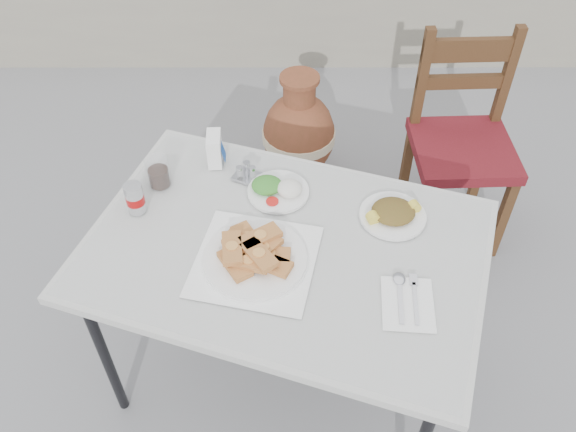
{
  "coord_description": "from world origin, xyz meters",
  "views": [
    {
      "loc": [
        0.09,
        -1.18,
        2.22
      ],
      "look_at": [
        0.09,
        0.16,
        0.85
      ],
      "focal_mm": 38.0,
      "sensor_mm": 36.0,
      "label": 1
    }
  ],
  "objects_px": {
    "napkin_holder": "(215,149)",
    "terracotta_urn": "(299,136)",
    "cola_glass": "(158,174)",
    "soda_can": "(135,198)",
    "salad_rice_plate": "(278,189)",
    "cafe_table": "(285,256)",
    "pide_plate": "(255,254)",
    "chair": "(462,141)",
    "salad_chopped_plate": "(393,213)",
    "condiment_caddy": "(247,174)"
  },
  "relations": [
    {
      "from": "napkin_holder",
      "to": "terracotta_urn",
      "type": "height_order",
      "value": "napkin_holder"
    },
    {
      "from": "cola_glass",
      "to": "napkin_holder",
      "type": "relative_size",
      "value": 0.96
    },
    {
      "from": "soda_can",
      "to": "terracotta_urn",
      "type": "distance_m",
      "value": 1.26
    },
    {
      "from": "salad_rice_plate",
      "to": "cafe_table",
      "type": "bearing_deg",
      "value": -83.84
    },
    {
      "from": "soda_can",
      "to": "terracotta_urn",
      "type": "xyz_separation_m",
      "value": [
        0.56,
        1.0,
        -0.52
      ]
    },
    {
      "from": "pide_plate",
      "to": "chair",
      "type": "xyz_separation_m",
      "value": [
        0.88,
        0.92,
        -0.29
      ]
    },
    {
      "from": "salad_chopped_plate",
      "to": "terracotta_urn",
      "type": "bearing_deg",
      "value": 105.88
    },
    {
      "from": "chair",
      "to": "pide_plate",
      "type": "bearing_deg",
      "value": -136.16
    },
    {
      "from": "salad_rice_plate",
      "to": "chair",
      "type": "distance_m",
      "value": 1.05
    },
    {
      "from": "napkin_holder",
      "to": "condiment_caddy",
      "type": "height_order",
      "value": "napkin_holder"
    },
    {
      "from": "cafe_table",
      "to": "terracotta_urn",
      "type": "distance_m",
      "value": 1.23
    },
    {
      "from": "cafe_table",
      "to": "napkin_holder",
      "type": "distance_m",
      "value": 0.49
    },
    {
      "from": "cafe_table",
      "to": "pide_plate",
      "type": "bearing_deg",
      "value": -144.44
    },
    {
      "from": "salad_chopped_plate",
      "to": "pide_plate",
      "type": "bearing_deg",
      "value": -157.01
    },
    {
      "from": "chair",
      "to": "terracotta_urn",
      "type": "xyz_separation_m",
      "value": [
        -0.72,
        0.31,
        -0.21
      ]
    },
    {
      "from": "salad_rice_plate",
      "to": "condiment_caddy",
      "type": "distance_m",
      "value": 0.13
    },
    {
      "from": "cola_glass",
      "to": "napkin_holder",
      "type": "height_order",
      "value": "napkin_holder"
    },
    {
      "from": "napkin_holder",
      "to": "chair",
      "type": "distance_m",
      "value": 1.17
    },
    {
      "from": "salad_rice_plate",
      "to": "salad_chopped_plate",
      "type": "bearing_deg",
      "value": -16.99
    },
    {
      "from": "soda_can",
      "to": "salad_rice_plate",
      "type": "bearing_deg",
      "value": 10.06
    },
    {
      "from": "cafe_table",
      "to": "terracotta_urn",
      "type": "relative_size",
      "value": 2.27
    },
    {
      "from": "salad_rice_plate",
      "to": "cola_glass",
      "type": "bearing_deg",
      "value": 173.89
    },
    {
      "from": "salad_rice_plate",
      "to": "salad_chopped_plate",
      "type": "distance_m",
      "value": 0.4
    },
    {
      "from": "salad_chopped_plate",
      "to": "chair",
      "type": "relative_size",
      "value": 0.23
    },
    {
      "from": "pide_plate",
      "to": "cola_glass",
      "type": "relative_size",
      "value": 3.89
    },
    {
      "from": "cafe_table",
      "to": "soda_can",
      "type": "xyz_separation_m",
      "value": [
        -0.5,
        0.16,
        0.11
      ]
    },
    {
      "from": "cafe_table",
      "to": "pide_plate",
      "type": "height_order",
      "value": "pide_plate"
    },
    {
      "from": "condiment_caddy",
      "to": "salad_rice_plate",
      "type": "bearing_deg",
      "value": -34.49
    },
    {
      "from": "napkin_holder",
      "to": "condiment_caddy",
      "type": "xyz_separation_m",
      "value": [
        0.12,
        -0.09,
        -0.04
      ]
    },
    {
      "from": "salad_rice_plate",
      "to": "chair",
      "type": "relative_size",
      "value": 0.22
    },
    {
      "from": "salad_chopped_plate",
      "to": "napkin_holder",
      "type": "relative_size",
      "value": 1.89
    },
    {
      "from": "salad_chopped_plate",
      "to": "condiment_caddy",
      "type": "distance_m",
      "value": 0.53
    },
    {
      "from": "salad_rice_plate",
      "to": "cola_glass",
      "type": "xyz_separation_m",
      "value": [
        -0.41,
        0.04,
        0.03
      ]
    },
    {
      "from": "pide_plate",
      "to": "terracotta_urn",
      "type": "height_order",
      "value": "pide_plate"
    },
    {
      "from": "soda_can",
      "to": "condiment_caddy",
      "type": "bearing_deg",
      "value": 23.81
    },
    {
      "from": "cafe_table",
      "to": "condiment_caddy",
      "type": "bearing_deg",
      "value": 113.17
    },
    {
      "from": "salad_rice_plate",
      "to": "napkin_holder",
      "type": "height_order",
      "value": "napkin_holder"
    },
    {
      "from": "salad_chopped_plate",
      "to": "cola_glass",
      "type": "distance_m",
      "value": 0.81
    },
    {
      "from": "terracotta_urn",
      "to": "napkin_holder",
      "type": "bearing_deg",
      "value": -113.14
    },
    {
      "from": "cola_glass",
      "to": "pide_plate",
      "type": "bearing_deg",
      "value": -45.49
    },
    {
      "from": "pide_plate",
      "to": "salad_chopped_plate",
      "type": "relative_size",
      "value": 1.96
    },
    {
      "from": "pide_plate",
      "to": "cafe_table",
      "type": "bearing_deg",
      "value": 35.56
    },
    {
      "from": "soda_can",
      "to": "condiment_caddy",
      "type": "xyz_separation_m",
      "value": [
        0.36,
        0.16,
        -0.03
      ]
    },
    {
      "from": "napkin_holder",
      "to": "condiment_caddy",
      "type": "distance_m",
      "value": 0.15
    },
    {
      "from": "condiment_caddy",
      "to": "chair",
      "type": "relative_size",
      "value": 0.11
    },
    {
      "from": "soda_can",
      "to": "condiment_caddy",
      "type": "height_order",
      "value": "soda_can"
    },
    {
      "from": "condiment_caddy",
      "to": "pide_plate",
      "type": "bearing_deg",
      "value": -83.48
    },
    {
      "from": "soda_can",
      "to": "napkin_holder",
      "type": "relative_size",
      "value": 0.94
    },
    {
      "from": "chair",
      "to": "condiment_caddy",
      "type": "bearing_deg",
      "value": -152.38
    },
    {
      "from": "salad_chopped_plate",
      "to": "napkin_holder",
      "type": "xyz_separation_m",
      "value": [
        -0.61,
        0.28,
        0.04
      ]
    }
  ]
}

